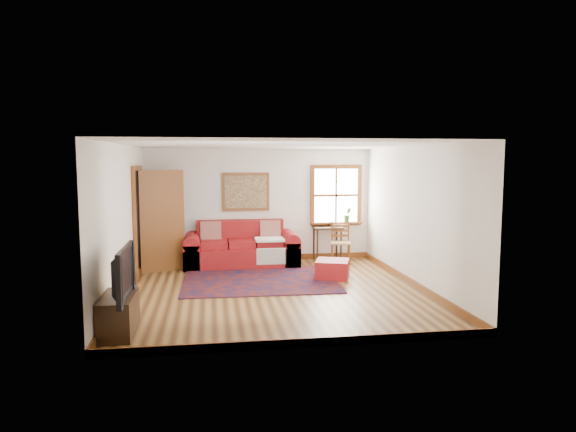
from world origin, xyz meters
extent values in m
plane|color=#452912|center=(0.00, 0.00, 0.00)|extent=(5.50, 5.50, 0.00)
cube|color=silver|center=(0.00, 2.75, 1.25)|extent=(5.00, 0.04, 2.50)
cube|color=silver|center=(0.00, -2.75, 1.25)|extent=(5.00, 0.04, 2.50)
cube|color=silver|center=(-2.50, 0.00, 1.25)|extent=(0.04, 5.50, 2.50)
cube|color=silver|center=(2.50, 0.00, 1.25)|extent=(0.04, 5.50, 2.50)
cube|color=white|center=(0.00, 0.00, 2.50)|extent=(5.00, 5.50, 0.04)
cube|color=brown|center=(0.00, 2.73, 0.06)|extent=(5.00, 0.03, 0.12)
cube|color=brown|center=(-2.48, 0.00, 0.06)|extent=(0.03, 5.50, 0.12)
cube|color=brown|center=(2.48, 0.00, 0.06)|extent=(0.03, 5.50, 0.12)
cube|color=white|center=(1.75, 2.73, 1.45)|extent=(1.00, 0.02, 1.20)
cube|color=brown|center=(1.75, 2.72, 2.09)|extent=(1.18, 0.06, 0.09)
cube|color=brown|center=(1.75, 2.72, 0.80)|extent=(1.18, 0.06, 0.09)
cube|color=brown|center=(1.21, 2.72, 1.45)|extent=(0.09, 0.06, 1.20)
cube|color=brown|center=(2.29, 2.72, 1.45)|extent=(0.09, 0.06, 1.20)
cube|color=brown|center=(1.75, 2.72, 1.45)|extent=(1.00, 0.04, 0.05)
cube|color=brown|center=(1.75, 2.65, 0.83)|extent=(1.15, 0.20, 0.04)
imported|color=#295F21|center=(2.00, 2.63, 1.01)|extent=(0.18, 0.15, 0.33)
cube|color=black|center=(-2.49, 1.60, 1.02)|extent=(0.02, 0.90, 2.05)
cube|color=brown|center=(-2.46, 1.11, 1.02)|extent=(0.06, 0.09, 2.05)
cube|color=brown|center=(-2.46, 2.10, 1.02)|extent=(0.06, 0.09, 2.05)
cube|color=brown|center=(-2.46, 1.60, 2.09)|extent=(0.06, 1.08, 0.09)
cube|color=brown|center=(-2.04, 1.90, 1.02)|extent=(0.86, 0.35, 2.05)
cube|color=silver|center=(-2.04, 1.90, 1.13)|extent=(0.56, 0.22, 1.33)
cube|color=brown|center=(-0.30, 2.73, 1.55)|extent=(1.05, 0.04, 0.85)
cube|color=tan|center=(-0.30, 2.69, 1.55)|extent=(0.92, 0.03, 0.72)
cube|color=#50130B|center=(-0.19, 0.76, 0.01)|extent=(2.86, 2.31, 0.02)
cube|color=maroon|center=(-0.43, 2.22, 0.21)|extent=(2.41, 1.00, 0.42)
cube|color=maroon|center=(-0.43, 2.58, 0.68)|extent=(1.88, 0.27, 0.52)
cube|color=maroon|center=(-1.47, 2.22, 0.26)|extent=(0.34, 1.00, 0.52)
cube|color=maroon|center=(0.61, 2.22, 0.26)|extent=(0.34, 1.00, 0.52)
cube|color=#C5871B|center=(-1.07, 2.41, 0.71)|extent=(0.44, 0.21, 0.46)
cube|color=#C5871B|center=(0.21, 2.41, 0.71)|extent=(0.44, 0.21, 0.46)
cube|color=silver|center=(0.15, 2.03, 0.58)|extent=(0.61, 0.55, 0.04)
cube|color=maroon|center=(1.21, 0.79, 0.17)|extent=(0.78, 0.78, 0.35)
cube|color=#311E10|center=(1.51, 2.53, 0.74)|extent=(0.64, 0.48, 0.04)
cylinder|color=#311E10|center=(1.24, 2.33, 0.36)|extent=(0.04, 0.04, 0.72)
cylinder|color=#311E10|center=(1.78, 2.33, 0.36)|extent=(0.04, 0.04, 0.72)
cylinder|color=#311E10|center=(1.24, 2.73, 0.36)|extent=(0.04, 0.04, 0.72)
cylinder|color=#311E10|center=(1.78, 2.73, 0.36)|extent=(0.04, 0.04, 0.72)
cube|color=tan|center=(1.72, 2.15, 0.45)|extent=(0.50, 0.48, 0.04)
cylinder|color=brown|center=(1.51, 2.02, 0.22)|extent=(0.04, 0.04, 0.43)
cylinder|color=brown|center=(1.86, 1.95, 0.22)|extent=(0.04, 0.04, 0.43)
cylinder|color=brown|center=(1.58, 2.36, 0.45)|extent=(0.04, 0.04, 0.90)
cylinder|color=brown|center=(1.93, 2.28, 0.45)|extent=(0.04, 0.04, 0.90)
cube|color=brown|center=(1.76, 2.32, 0.70)|extent=(0.36, 0.10, 0.27)
cube|color=#311E10|center=(-2.28, -1.87, 0.25)|extent=(0.41, 0.92, 0.51)
imported|color=black|center=(-2.26, -2.04, 0.84)|extent=(0.15, 1.15, 0.66)
cylinder|color=silver|center=(-2.23, -1.46, 0.60)|extent=(0.12, 0.12, 0.18)
cylinder|color=#FFA53F|center=(-2.23, -1.46, 0.57)|extent=(0.07, 0.07, 0.12)
camera|label=1|loc=(-1.08, -8.60, 2.25)|focal=32.00mm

